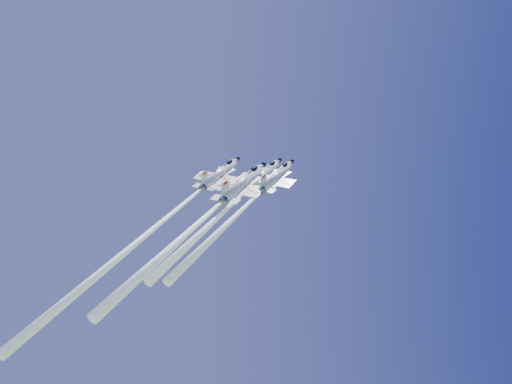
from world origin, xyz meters
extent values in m
cylinder|color=white|center=(2.43, 4.59, 90.71)|extent=(5.65, 9.67, 10.87)
cone|color=white|center=(6.94, 8.18, 95.11)|extent=(3.20, 3.53, 3.37)
cone|color=black|center=(7.98, 9.01, 96.14)|extent=(1.61, 1.78, 1.69)
cone|color=slate|center=(-1.73, 1.29, 86.65)|extent=(2.92, 2.84, 2.53)
ellipsoid|color=black|center=(5.17, 6.48, 94.10)|extent=(2.92, 2.76, 2.82)
cube|color=black|center=(4.16, 5.56, 93.36)|extent=(0.91, 0.86, 0.96)
cube|color=white|center=(1.73, 4.15, 89.78)|extent=(9.89, 8.16, 5.07)
cube|color=white|center=(2.99, 6.67, 92.32)|extent=(3.04, 2.49, 2.41)
cube|color=white|center=(4.89, 5.10, 91.65)|extent=(3.04, 2.49, 2.41)
cube|color=white|center=(-1.10, 1.83, 87.16)|extent=(5.33, 4.41, 2.69)
cube|color=white|center=(-1.32, 0.95, 88.61)|extent=(2.38, 3.18, 3.82)
cube|color=#AF1A08|center=(-1.47, 0.25, 89.83)|extent=(1.04, 1.06, 1.21)
cube|color=black|center=(2.66, 5.17, 90.01)|extent=(6.80, 5.47, 6.44)
sphere|color=white|center=(-1.89, 1.16, 86.50)|extent=(1.12, 1.20, 1.12)
cone|color=white|center=(-12.05, -6.92, 76.57)|extent=(10.61, 22.36, 26.43)
cylinder|color=white|center=(-7.40, 3.61, 90.34)|extent=(5.36, 9.17, 10.32)
cone|color=white|center=(-3.12, 7.01, 94.51)|extent=(3.03, 3.35, 3.20)
cone|color=black|center=(-2.13, 7.80, 95.48)|extent=(1.53, 1.69, 1.61)
cone|color=slate|center=(-11.34, 0.48, 86.49)|extent=(2.77, 2.70, 2.40)
ellipsoid|color=black|center=(-4.79, 5.40, 93.55)|extent=(2.77, 2.62, 2.67)
cube|color=black|center=(-5.76, 4.53, 92.85)|extent=(0.86, 0.81, 0.91)
cube|color=white|center=(-8.06, 3.18, 89.45)|extent=(9.38, 7.74, 4.81)
cube|color=white|center=(-6.86, 5.57, 91.86)|extent=(2.89, 2.37, 2.28)
cube|color=white|center=(-5.06, 4.08, 91.23)|extent=(2.89, 2.37, 2.28)
cube|color=white|center=(-10.75, 0.99, 86.97)|extent=(5.06, 4.19, 2.55)
cube|color=white|center=(-10.96, 0.15, 88.35)|extent=(2.26, 3.01, 3.63)
cube|color=#AF1A08|center=(-11.09, -0.51, 89.51)|extent=(0.98, 1.01, 1.15)
cube|color=black|center=(-7.18, 4.16, 89.67)|extent=(6.45, 5.18, 6.11)
sphere|color=white|center=(-11.49, 0.36, 86.34)|extent=(1.06, 1.13, 1.07)
cone|color=white|center=(-27.18, -12.11, 71.02)|extent=(14.83, 33.14, 39.66)
cylinder|color=white|center=(3.33, -3.53, 88.71)|extent=(5.10, 8.73, 9.81)
cone|color=white|center=(7.40, -0.30, 92.69)|extent=(2.89, 3.19, 3.04)
cone|color=black|center=(8.34, 0.45, 93.61)|extent=(1.46, 1.60, 1.53)
cone|color=slate|center=(-0.42, -6.51, 85.05)|extent=(2.64, 2.56, 2.28)
ellipsoid|color=black|center=(5.81, -1.83, 91.77)|extent=(2.63, 2.49, 2.54)
cube|color=black|center=(4.89, -2.66, 91.10)|extent=(0.82, 0.77, 0.87)
cube|color=white|center=(2.70, -3.93, 87.87)|extent=(8.92, 7.36, 4.58)
cube|color=white|center=(3.83, -1.66, 90.16)|extent=(2.75, 2.25, 2.17)
cube|color=white|center=(5.55, -3.08, 89.56)|extent=(2.75, 2.25, 2.17)
cube|color=white|center=(0.14, -6.02, 85.51)|extent=(4.81, 3.98, 2.43)
cube|color=white|center=(-0.06, -6.82, 86.82)|extent=(2.15, 2.87, 3.45)
cube|color=#AF1A08|center=(-0.19, -7.45, 87.92)|extent=(0.93, 0.96, 1.09)
cube|color=black|center=(3.54, -3.01, 88.08)|extent=(6.13, 4.93, 5.81)
sphere|color=white|center=(-0.57, -6.63, 84.91)|extent=(1.01, 1.08, 1.01)
cone|color=white|center=(-10.07, -14.18, 75.63)|extent=(9.84, 20.83, 24.65)
cylinder|color=white|center=(-3.94, -4.20, 86.77)|extent=(6.13, 10.50, 11.80)
cone|color=white|center=(0.95, -0.31, 91.54)|extent=(3.47, 3.83, 3.66)
cone|color=black|center=(2.09, 0.59, 92.65)|extent=(1.75, 1.93, 1.84)
cone|color=slate|center=(-8.45, -7.79, 82.36)|extent=(3.17, 3.08, 2.74)
ellipsoid|color=black|center=(-0.96, -2.16, 90.44)|extent=(3.17, 2.99, 3.06)
cube|color=black|center=(-2.06, -3.15, 89.64)|extent=(0.99, 0.93, 1.04)
cube|color=white|center=(-4.70, -4.69, 85.75)|extent=(10.73, 8.86, 5.50)
cube|color=white|center=(-3.33, -1.95, 88.51)|extent=(3.30, 2.71, 2.61)
cube|color=white|center=(-1.27, -3.66, 87.79)|extent=(3.30, 2.71, 2.61)
cube|color=white|center=(-7.77, -7.20, 82.92)|extent=(5.79, 4.79, 2.92)
cube|color=white|center=(-8.01, -8.16, 84.49)|extent=(2.58, 3.45, 4.15)
cube|color=#AF1A08|center=(-8.17, -8.91, 85.81)|extent=(1.12, 1.15, 1.32)
cube|color=black|center=(-3.69, -3.57, 86.00)|extent=(7.38, 5.93, 6.99)
sphere|color=white|center=(-8.63, -7.92, 82.19)|extent=(1.21, 1.30, 1.22)
cone|color=white|center=(-19.56, -16.61, 71.52)|extent=(11.44, 24.07, 28.45)
camera|label=1|loc=(-26.67, -114.25, 62.32)|focal=40.00mm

